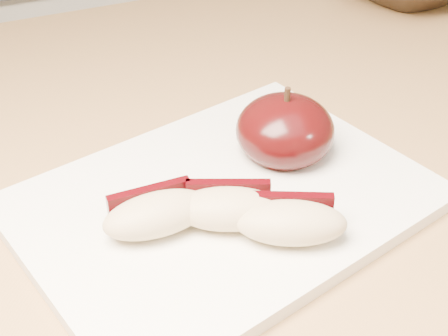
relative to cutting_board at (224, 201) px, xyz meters
name	(u,v)px	position (x,y,z in m)	size (l,w,h in m)	color
back_cabinet	(68,140)	(0.00, 0.80, -0.44)	(2.40, 0.62, 0.94)	silver
cutting_board	(224,201)	(0.00, 0.00, 0.00)	(0.29, 0.22, 0.01)	white
apple_half	(285,130)	(0.07, 0.03, 0.03)	(0.09, 0.09, 0.07)	black
apple_wedge_a	(156,213)	(-0.06, -0.01, 0.02)	(0.08, 0.04, 0.03)	tan
apple_wedge_b	(228,207)	(-0.01, -0.03, 0.02)	(0.08, 0.06, 0.03)	tan
apple_wedge_c	(291,221)	(0.02, -0.06, 0.02)	(0.08, 0.07, 0.03)	tan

